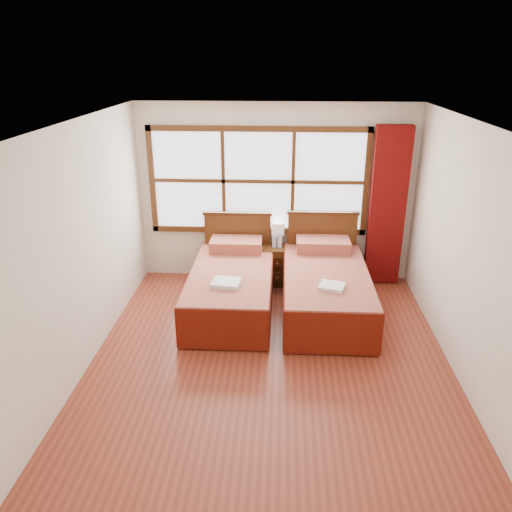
{
  "coord_description": "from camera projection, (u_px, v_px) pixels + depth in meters",
  "views": [
    {
      "loc": [
        0.11,
        -4.82,
        3.21
      ],
      "look_at": [
        -0.2,
        0.7,
        0.95
      ],
      "focal_mm": 35.0,
      "sensor_mm": 36.0,
      "label": 1
    }
  ],
  "objects": [
    {
      "name": "nightstand",
      "position": [
        277.0,
        265.0,
        7.41
      ],
      "size": [
        0.43,
        0.43,
        0.57
      ],
      "color": "#4C2910",
      "rests_on": "floor"
    },
    {
      "name": "bed_right",
      "position": [
        325.0,
        287.0,
        6.62
      ],
      "size": [
        1.11,
        2.15,
        1.08
      ],
      "color": "#3E1D0C",
      "rests_on": "floor"
    },
    {
      "name": "towels_right",
      "position": [
        332.0,
        286.0,
        6.01
      ],
      "size": [
        0.35,
        0.33,
        0.05
      ],
      "rotation": [
        0.0,
        0.0,
        -0.29
      ],
      "color": "white",
      "rests_on": "bed_right"
    },
    {
      "name": "bottle_far",
      "position": [
        280.0,
        240.0,
        7.25
      ],
      "size": [
        0.07,
        0.07,
        0.26
      ],
      "color": "silver",
      "rests_on": "nightstand"
    },
    {
      "name": "bed_left",
      "position": [
        232.0,
        285.0,
        6.69
      ],
      "size": [
        1.08,
        2.1,
        1.05
      ],
      "color": "#3E1D0C",
      "rests_on": "floor"
    },
    {
      "name": "towels_left",
      "position": [
        226.0,
        283.0,
        6.13
      ],
      "size": [
        0.37,
        0.34,
        0.05
      ],
      "rotation": [
        0.0,
        0.0,
        -0.13
      ],
      "color": "white",
      "rests_on": "bed_left"
    },
    {
      "name": "wall_back",
      "position": [
        275.0,
        194.0,
        7.26
      ],
      "size": [
        4.0,
        0.0,
        4.0
      ],
      "primitive_type": "plane",
      "rotation": [
        1.57,
        0.0,
        0.0
      ],
      "color": "silver",
      "rests_on": "floor"
    },
    {
      "name": "lamp",
      "position": [
        278.0,
        229.0,
        7.26
      ],
      "size": [
        0.18,
        0.18,
        0.36
      ],
      "color": "gold",
      "rests_on": "nightstand"
    },
    {
      "name": "ceiling",
      "position": [
        273.0,
        123.0,
        4.69
      ],
      "size": [
        4.5,
        4.5,
        0.0
      ],
      "primitive_type": "plane",
      "rotation": [
        3.14,
        0.0,
        0.0
      ],
      "color": "white",
      "rests_on": "wall_back"
    },
    {
      "name": "bottle_near",
      "position": [
        274.0,
        240.0,
        7.26
      ],
      "size": [
        0.06,
        0.06,
        0.23
      ],
      "color": "silver",
      "rests_on": "nightstand"
    },
    {
      "name": "wall_right",
      "position": [
        467.0,
        255.0,
        5.08
      ],
      "size": [
        0.0,
        4.5,
        4.5
      ],
      "primitive_type": "plane",
      "rotation": [
        1.57,
        0.0,
        -1.57
      ],
      "color": "silver",
      "rests_on": "floor"
    },
    {
      "name": "floor",
      "position": [
        270.0,
        357.0,
        5.68
      ],
      "size": [
        4.5,
        4.5,
        0.0
      ],
      "primitive_type": "plane",
      "color": "brown",
      "rests_on": "ground"
    },
    {
      "name": "window",
      "position": [
        258.0,
        181.0,
        7.17
      ],
      "size": [
        3.16,
        0.06,
        1.56
      ],
      "color": "white",
      "rests_on": "wall_back"
    },
    {
      "name": "curtain",
      "position": [
        387.0,
        207.0,
        7.1
      ],
      "size": [
        0.5,
        0.16,
        2.3
      ],
      "primitive_type": "cube",
      "color": "#650B0A",
      "rests_on": "wall_back"
    },
    {
      "name": "wall_left",
      "position": [
        83.0,
        247.0,
        5.29
      ],
      "size": [
        0.0,
        4.5,
        4.5
      ],
      "primitive_type": "plane",
      "rotation": [
        1.57,
        0.0,
        1.57
      ],
      "color": "silver",
      "rests_on": "floor"
    }
  ]
}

